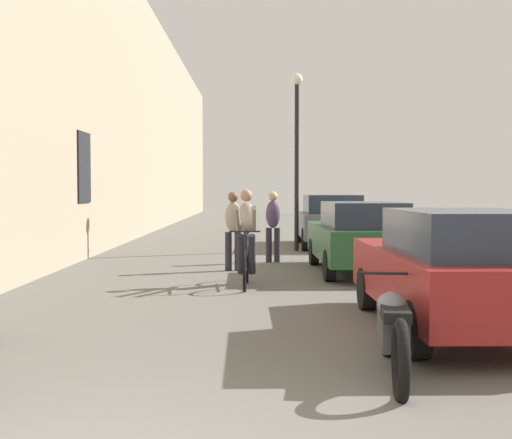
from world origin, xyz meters
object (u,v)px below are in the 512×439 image
pedestrian_near (231,226)px  parked_car_third (328,220)px  parked_car_second (357,236)px  parked_car_nearest (453,269)px  street_lamp (295,139)px  pedestrian_mid (271,223)px  parked_motorcycle (391,330)px  cyclist_on_bicycle (244,240)px

pedestrian_near → parked_car_third: pedestrian_near is taller
parked_car_second → parked_car_nearest: bearing=-87.3°
parked_car_second → parked_car_third: size_ratio=0.94×
street_lamp → parked_car_second: street_lamp is taller
pedestrian_near → pedestrian_mid: bearing=60.9°
parked_motorcycle → parked_car_nearest: bearing=57.9°
pedestrian_near → street_lamp: street_lamp is taller
parked_car_second → parked_car_third: bearing=89.1°
pedestrian_near → parked_car_second: (2.59, -0.38, -0.18)m
parked_car_second → cyclist_on_bicycle: bearing=-142.5°
parked_car_third → parked_motorcycle: parked_car_third is taller
parked_car_third → parked_motorcycle: bearing=-94.0°
parked_car_second → pedestrian_near: bearing=171.6°
street_lamp → parked_car_third: (1.09, 1.34, -2.30)m
street_lamp → parked_car_nearest: bearing=-83.2°
parked_car_second → parked_car_third: (0.10, 6.19, 0.05)m
cyclist_on_bicycle → parked_car_third: cyclist_on_bicycle is taller
pedestrian_mid → parked_motorcycle: size_ratio=0.77×
pedestrian_near → pedestrian_mid: (0.88, 1.58, -0.00)m
cyclist_on_bicycle → parked_car_nearest: size_ratio=0.42×
street_lamp → parked_car_third: 2.88m
pedestrian_mid → parked_car_third: bearing=66.8°
parked_car_nearest → parked_motorcycle: bearing=-122.1°
parked_car_nearest → pedestrian_mid: bearing=104.7°
pedestrian_near → pedestrian_mid: 1.80m
pedestrian_mid → parked_motorcycle: pedestrian_mid is taller
street_lamp → pedestrian_near: bearing=-109.8°
pedestrian_near → parked_motorcycle: pedestrian_near is taller
pedestrian_mid → parked_car_third: (1.82, 4.23, -0.13)m
parked_motorcycle → pedestrian_mid: bearing=95.3°
parked_car_nearest → parked_car_second: 5.60m
street_lamp → parked_car_nearest: street_lamp is taller
cyclist_on_bicycle → street_lamp: street_lamp is taller
pedestrian_near → street_lamp: 5.22m
pedestrian_near → parked_car_second: pedestrian_near is taller
parked_car_third → parked_car_nearest: bearing=-89.2°
pedestrian_mid → parked_car_third: pedestrian_mid is taller
pedestrian_mid → street_lamp: (0.73, 2.89, 2.17)m
pedestrian_near → parked_car_second: bearing=-8.4°
pedestrian_mid → parked_car_nearest: size_ratio=0.40×
street_lamp → parked_car_third: size_ratio=1.12×
cyclist_on_bicycle → parked_car_nearest: bearing=-56.4°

